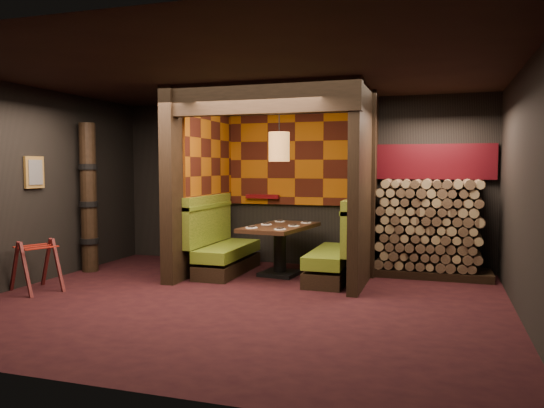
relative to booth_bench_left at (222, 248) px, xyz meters
The scene contains 23 objects.
floor 1.95m from the booth_bench_left, 59.77° to the right, with size 6.50×5.50×0.02m, color black.
ceiling 3.11m from the booth_bench_left, 59.77° to the right, with size 6.50×5.50×0.02m, color black.
wall_back 1.79m from the booth_bench_left, 49.10° to the left, with size 6.50×0.02×2.85m, color black.
wall_front 4.63m from the booth_bench_left, 77.70° to the right, with size 6.50×0.02×2.85m, color black.
wall_left 3.01m from the booth_bench_left, 144.33° to the right, with size 0.02×5.50×2.85m, color black.
wall_right 4.65m from the booth_bench_left, 21.35° to the right, with size 0.02×5.50×2.85m, color black.
partition_left 1.10m from the booth_bench_left, behind, with size 0.20×2.20×2.85m, color black.
partition_right 2.48m from the booth_bench_left, ahead, with size 0.15×2.10×2.85m, color black.
header_beam 2.60m from the booth_bench_left, 45.41° to the right, with size 2.85×0.18×0.44m, color black.
tapa_back_panel 2.00m from the booth_bench_left, 48.54° to the left, with size 2.40×0.06×1.55m, color #8F4608.
tapa_side_panel 1.48m from the booth_bench_left, 146.90° to the left, with size 0.04×1.85×1.45m, color #8F4608.
lacquer_shelf 1.32m from the booth_bench_left, 70.12° to the left, with size 0.60×0.12×0.07m, color #54080C.
booth_bench_left is the anchor object (origin of this frame).
booth_bench_right 1.89m from the booth_bench_left, ahead, with size 0.68×1.60×1.14m.
dining_table 0.97m from the booth_bench_left, ahead, with size 1.00×1.58×0.79m.
place_settings 1.04m from the booth_bench_left, ahead, with size 0.78×1.25×0.03m.
pendant_lamp 1.87m from the booth_bench_left, ahead, with size 0.32×0.32×1.07m.
framed_picture 3.00m from the booth_bench_left, 145.49° to the right, with size 0.05×0.36×0.46m.
luggage_rack 2.73m from the booth_bench_left, 134.48° to the right, with size 0.82×0.72×0.75m.
totem_column 2.30m from the booth_bench_left, 165.25° to the right, with size 0.31×0.31×2.40m.
firewood_stack 3.34m from the booth_bench_left, 12.17° to the left, with size 1.73×0.70×1.50m.
mosaic_header 3.67m from the booth_bench_left, 17.60° to the left, with size 1.83×0.10×0.56m, color maroon.
bay_front_post 2.58m from the booth_bench_left, ahead, with size 0.08×0.08×2.85m, color black.
Camera 1 is at (2.37, -6.14, 1.70)m, focal length 35.00 mm.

